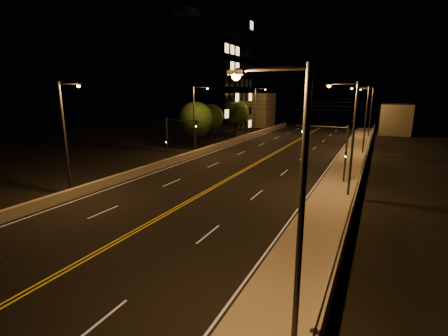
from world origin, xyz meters
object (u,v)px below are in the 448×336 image
at_px(streetlight_2, 364,116).
at_px(streetlight_5, 196,116).
at_px(streetlight_6, 256,108).
at_px(tree_1, 210,117).
at_px(streetlight_0, 293,203).
at_px(tree_2, 235,112).
at_px(streetlight_1, 350,133).
at_px(building_tower, 188,76).
at_px(streetlight_3, 370,109).
at_px(traffic_signal_right, 335,147).
at_px(traffic_signal_left, 174,136).
at_px(tree_0, 196,119).
at_px(streetlight_4, 67,132).

height_order(streetlight_2, streetlight_5, same).
distance_m(streetlight_6, tree_1, 11.99).
xyz_separation_m(streetlight_0, tree_2, (-24.96, 52.48, -0.81)).
xyz_separation_m(streetlight_1, streetlight_6, (-21.47, 36.08, 0.00)).
bearing_deg(tree_1, streetlight_2, -8.01).
distance_m(streetlight_2, tree_1, 26.83).
height_order(streetlight_1, building_tower, building_tower).
height_order(streetlight_3, tree_1, streetlight_3).
distance_m(streetlight_1, streetlight_2, 21.56).
height_order(streetlight_5, tree_1, streetlight_5).
height_order(traffic_signal_right, tree_2, tree_2).
relative_size(streetlight_0, building_tower, 0.38).
bearing_deg(traffic_signal_left, streetlight_5, 99.18).
distance_m(streetlight_5, building_tower, 26.53).
height_order(streetlight_5, traffic_signal_right, streetlight_5).
height_order(tree_0, tree_1, tree_0).
distance_m(streetlight_1, streetlight_4, 23.58).
bearing_deg(streetlight_5, traffic_signal_left, -80.82).
xyz_separation_m(traffic_signal_right, traffic_signal_left, (-18.72, 0.00, 0.00)).
distance_m(tree_1, tree_2, 8.28).
distance_m(streetlight_1, traffic_signal_right, 4.87).
bearing_deg(building_tower, streetlight_1, -42.46).
height_order(streetlight_5, streetlight_6, same).
height_order(streetlight_3, streetlight_5, same).
bearing_deg(streetlight_0, streetlight_5, 125.11).
bearing_deg(streetlight_4, streetlight_3, 67.26).
bearing_deg(tree_2, tree_1, -100.99).
bearing_deg(streetlight_2, traffic_signal_left, -139.49).
relative_size(traffic_signal_right, tree_2, 0.77).
bearing_deg(streetlight_4, traffic_signal_left, 85.20).
bearing_deg(tree_2, streetlight_2, -25.39).
bearing_deg(streetlight_6, streetlight_1, -59.25).
xyz_separation_m(traffic_signal_left, tree_2, (-4.66, 29.19, 1.06)).
bearing_deg(streetlight_1, streetlight_5, 151.89).
distance_m(traffic_signal_left, tree_1, 21.98).
relative_size(tree_1, tree_2, 0.90).
relative_size(streetlight_5, tree_1, 1.43).
height_order(streetlight_3, traffic_signal_left, streetlight_3).
bearing_deg(streetlight_2, streetlight_3, 90.00).
xyz_separation_m(building_tower, tree_2, (10.87, 0.63, -7.41)).
bearing_deg(tree_1, streetlight_3, 31.39).
bearing_deg(streetlight_3, tree_0, -133.01).
bearing_deg(streetlight_1, building_tower, 137.54).
bearing_deg(streetlight_0, streetlight_6, 111.27).
distance_m(streetlight_3, tree_2, 26.25).
distance_m(streetlight_5, tree_0, 5.05).
xyz_separation_m(streetlight_2, tree_1, (-26.54, 3.73, -1.29)).
xyz_separation_m(streetlight_1, tree_1, (-26.54, 25.29, -1.29)).
distance_m(traffic_signal_right, building_tower, 45.39).
bearing_deg(streetlight_5, streetlight_1, -28.11).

